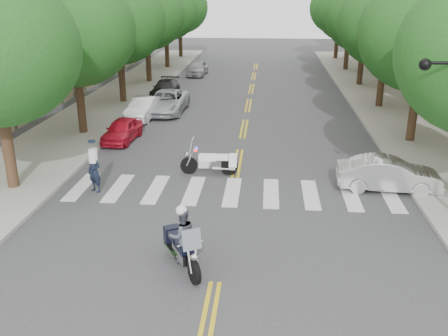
# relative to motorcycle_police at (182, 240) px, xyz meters

# --- Properties ---
(ground) EXTENTS (140.00, 140.00, 0.00)m
(ground) POSITION_rel_motorcycle_police_xyz_m (1.04, -0.76, -0.88)
(ground) COLOR #38383A
(ground) RESTS_ON ground
(sidewalk_left) EXTENTS (5.00, 60.00, 0.15)m
(sidewalk_left) POSITION_rel_motorcycle_police_xyz_m (-8.46, 21.24, -0.81)
(sidewalk_left) COLOR #9E9991
(sidewalk_left) RESTS_ON ground
(sidewalk_right) EXTENTS (5.00, 60.00, 0.15)m
(sidewalk_right) POSITION_rel_motorcycle_police_xyz_m (10.54, 21.24, -0.81)
(sidewalk_right) COLOR #9E9991
(sidewalk_right) RESTS_ON ground
(tree_l_1) EXTENTS (6.40, 6.40, 8.45)m
(tree_l_1) POSITION_rel_motorcycle_police_xyz_m (-7.76, 13.24, 4.67)
(tree_l_1) COLOR #382316
(tree_l_1) RESTS_ON ground
(tree_l_2) EXTENTS (6.40, 6.40, 8.45)m
(tree_l_2) POSITION_rel_motorcycle_police_xyz_m (-7.76, 21.24, 4.67)
(tree_l_2) COLOR #382316
(tree_l_2) RESTS_ON ground
(tree_l_3) EXTENTS (6.40, 6.40, 8.45)m
(tree_l_3) POSITION_rel_motorcycle_police_xyz_m (-7.76, 29.24, 4.67)
(tree_l_3) COLOR #382316
(tree_l_3) RESTS_ON ground
(tree_l_4) EXTENTS (6.40, 6.40, 8.45)m
(tree_l_4) POSITION_rel_motorcycle_police_xyz_m (-7.76, 37.24, 4.67)
(tree_l_4) COLOR #382316
(tree_l_4) RESTS_ON ground
(tree_l_5) EXTENTS (6.40, 6.40, 8.45)m
(tree_l_5) POSITION_rel_motorcycle_police_xyz_m (-7.76, 45.24, 4.67)
(tree_l_5) COLOR #382316
(tree_l_5) RESTS_ON ground
(tree_r_1) EXTENTS (6.40, 6.40, 8.45)m
(tree_r_1) POSITION_rel_motorcycle_police_xyz_m (9.84, 13.24, 4.67)
(tree_r_1) COLOR #382316
(tree_r_1) RESTS_ON ground
(tree_r_2) EXTENTS (6.40, 6.40, 8.45)m
(tree_r_2) POSITION_rel_motorcycle_police_xyz_m (9.84, 21.24, 4.67)
(tree_r_2) COLOR #382316
(tree_r_2) RESTS_ON ground
(tree_r_3) EXTENTS (6.40, 6.40, 8.45)m
(tree_r_3) POSITION_rel_motorcycle_police_xyz_m (9.84, 29.24, 4.67)
(tree_r_3) COLOR #382316
(tree_r_3) RESTS_ON ground
(tree_r_4) EXTENTS (6.40, 6.40, 8.45)m
(tree_r_4) POSITION_rel_motorcycle_police_xyz_m (9.84, 37.24, 4.67)
(tree_r_4) COLOR #382316
(tree_r_4) RESTS_ON ground
(tree_r_5) EXTENTS (6.40, 6.40, 8.45)m
(tree_r_5) POSITION_rel_motorcycle_police_xyz_m (9.84, 45.24, 4.67)
(tree_r_5) COLOR #382316
(tree_r_5) RESTS_ON ground
(motorcycle_police) EXTENTS (1.43, 2.24, 1.98)m
(motorcycle_police) POSITION_rel_motorcycle_police_xyz_m (0.00, 0.00, 0.00)
(motorcycle_police) COLOR black
(motorcycle_police) RESTS_ON ground
(motorcycle_parked) EXTENTS (2.51, 0.55, 1.62)m
(motorcycle_parked) POSITION_rel_motorcycle_police_xyz_m (0.11, 7.68, -0.32)
(motorcycle_parked) COLOR black
(motorcycle_parked) RESTS_ON ground
(officer_standing) EXTENTS (0.75, 0.67, 1.72)m
(officer_standing) POSITION_rel_motorcycle_police_xyz_m (-4.38, 5.32, -0.02)
(officer_standing) COLOR black
(officer_standing) RESTS_ON ground
(convertible) EXTENTS (4.13, 1.66, 1.33)m
(convertible) POSITION_rel_motorcycle_police_xyz_m (7.25, 6.51, -0.21)
(convertible) COLOR #BABBBD
(convertible) RESTS_ON ground
(parked_car_a) EXTENTS (1.67, 3.61, 1.20)m
(parked_car_a) POSITION_rel_motorcycle_police_xyz_m (-5.26, 12.24, -0.28)
(parked_car_a) COLOR red
(parked_car_a) RESTS_ON ground
(parked_car_b) EXTENTS (1.71, 4.04, 1.30)m
(parked_car_b) POSITION_rel_motorcycle_police_xyz_m (-5.26, 16.96, -0.23)
(parked_car_b) COLOR white
(parked_car_b) RESTS_ON ground
(parked_car_c) EXTENTS (2.45, 5.10, 1.40)m
(parked_car_c) POSITION_rel_motorcycle_police_xyz_m (-4.16, 18.74, -0.18)
(parked_car_c) COLOR #B0B4B8
(parked_car_c) RESTS_ON ground
(parked_car_d) EXTENTS (1.72, 4.15, 1.20)m
(parked_car_d) POSITION_rel_motorcycle_police_xyz_m (-5.26, 23.74, -0.28)
(parked_car_d) COLOR black
(parked_car_d) RESTS_ON ground
(parked_car_e) EXTENTS (1.76, 4.07, 1.37)m
(parked_car_e) POSITION_rel_motorcycle_police_xyz_m (-4.16, 33.24, -0.20)
(parked_car_e) COLOR #96969B
(parked_car_e) RESTS_ON ground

